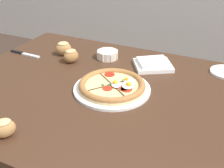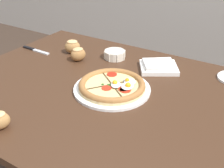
{
  "view_description": "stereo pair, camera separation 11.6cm",
  "coord_description": "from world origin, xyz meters",
  "px_view_note": "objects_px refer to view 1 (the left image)",
  "views": [
    {
      "loc": [
        0.4,
        -0.91,
        1.36
      ],
      "look_at": [
        -0.03,
        0.01,
        0.79
      ],
      "focal_mm": 45.0,
      "sensor_mm": 36.0,
      "label": 1
    },
    {
      "loc": [
        0.5,
        -0.85,
        1.36
      ],
      "look_at": [
        -0.03,
        0.01,
        0.79
      ],
      "focal_mm": 45.0,
      "sensor_mm": 36.0,
      "label": 2
    }
  ],
  "objects_px": {
    "pizza": "(112,86)",
    "bread_piece_near": "(71,56)",
    "dining_table": "(117,111)",
    "ramekin_bowl": "(107,54)",
    "bread_piece_mid": "(4,128)",
    "knife_main": "(25,54)",
    "napkin_folded": "(153,64)",
    "bread_piece_far": "(63,48)"
  },
  "relations": [
    {
      "from": "bread_piece_far",
      "to": "knife_main",
      "type": "xyz_separation_m",
      "value": [
        -0.2,
        -0.09,
        -0.03
      ]
    },
    {
      "from": "dining_table",
      "to": "knife_main",
      "type": "distance_m",
      "value": 0.64
    },
    {
      "from": "bread_piece_far",
      "to": "dining_table",
      "type": "bearing_deg",
      "value": -29.41
    },
    {
      "from": "napkin_folded",
      "to": "bread_piece_near",
      "type": "bearing_deg",
      "value": -162.59
    },
    {
      "from": "bread_piece_near",
      "to": "bread_piece_mid",
      "type": "relative_size",
      "value": 1.08
    },
    {
      "from": "pizza",
      "to": "bread_piece_mid",
      "type": "xyz_separation_m",
      "value": [
        -0.19,
        -0.42,
        0.01
      ]
    },
    {
      "from": "pizza",
      "to": "napkin_folded",
      "type": "bearing_deg",
      "value": 73.38
    },
    {
      "from": "dining_table",
      "to": "bread_piece_near",
      "type": "distance_m",
      "value": 0.4
    },
    {
      "from": "pizza",
      "to": "bread_piece_far",
      "type": "xyz_separation_m",
      "value": [
        -0.39,
        0.23,
        0.02
      ]
    },
    {
      "from": "dining_table",
      "to": "bread_piece_mid",
      "type": "bearing_deg",
      "value": -118.47
    },
    {
      "from": "pizza",
      "to": "bread_piece_near",
      "type": "xyz_separation_m",
      "value": [
        -0.31,
        0.16,
        0.02
      ]
    },
    {
      "from": "ramekin_bowl",
      "to": "bread_piece_near",
      "type": "bearing_deg",
      "value": -139.19
    },
    {
      "from": "napkin_folded",
      "to": "knife_main",
      "type": "bearing_deg",
      "value": -167.85
    },
    {
      "from": "ramekin_bowl",
      "to": "napkin_folded",
      "type": "xyz_separation_m",
      "value": [
        0.25,
        -0.0,
        -0.01
      ]
    },
    {
      "from": "dining_table",
      "to": "bread_piece_mid",
      "type": "distance_m",
      "value": 0.48
    },
    {
      "from": "bread_piece_near",
      "to": "dining_table",
      "type": "bearing_deg",
      "value": -27.59
    },
    {
      "from": "bread_piece_near",
      "to": "bread_piece_mid",
      "type": "distance_m",
      "value": 0.59
    },
    {
      "from": "ramekin_bowl",
      "to": "pizza",
      "type": "bearing_deg",
      "value": -60.4
    },
    {
      "from": "bread_piece_far",
      "to": "ramekin_bowl",
      "type": "bearing_deg",
      "value": 14.71
    },
    {
      "from": "dining_table",
      "to": "ramekin_bowl",
      "type": "relative_size",
      "value": 12.72
    },
    {
      "from": "bread_piece_near",
      "to": "bread_piece_far",
      "type": "relative_size",
      "value": 0.95
    },
    {
      "from": "bread_piece_near",
      "to": "knife_main",
      "type": "height_order",
      "value": "bread_piece_near"
    },
    {
      "from": "ramekin_bowl",
      "to": "napkin_folded",
      "type": "relative_size",
      "value": 0.51
    },
    {
      "from": "ramekin_bowl",
      "to": "bread_piece_far",
      "type": "height_order",
      "value": "bread_piece_far"
    },
    {
      "from": "ramekin_bowl",
      "to": "bread_piece_mid",
      "type": "height_order",
      "value": "bread_piece_mid"
    },
    {
      "from": "bread_piece_mid",
      "to": "knife_main",
      "type": "relative_size",
      "value": 0.48
    },
    {
      "from": "dining_table",
      "to": "bread_piece_far",
      "type": "distance_m",
      "value": 0.5
    },
    {
      "from": "bread_piece_near",
      "to": "bread_piece_mid",
      "type": "height_order",
      "value": "bread_piece_near"
    },
    {
      "from": "knife_main",
      "to": "ramekin_bowl",
      "type": "bearing_deg",
      "value": 20.7
    },
    {
      "from": "ramekin_bowl",
      "to": "bread_piece_far",
      "type": "distance_m",
      "value": 0.24
    },
    {
      "from": "bread_piece_mid",
      "to": "knife_main",
      "type": "xyz_separation_m",
      "value": [
        -0.4,
        0.56,
        -0.03
      ]
    },
    {
      "from": "bread_piece_near",
      "to": "knife_main",
      "type": "distance_m",
      "value": 0.29
    },
    {
      "from": "dining_table",
      "to": "pizza",
      "type": "xyz_separation_m",
      "value": [
        -0.03,
        0.01,
        0.11
      ]
    },
    {
      "from": "dining_table",
      "to": "knife_main",
      "type": "xyz_separation_m",
      "value": [
        -0.62,
        0.15,
        0.09
      ]
    },
    {
      "from": "napkin_folded",
      "to": "ramekin_bowl",
      "type": "bearing_deg",
      "value": 179.79
    },
    {
      "from": "bread_piece_mid",
      "to": "bread_piece_far",
      "type": "height_order",
      "value": "bread_piece_far"
    },
    {
      "from": "pizza",
      "to": "bread_piece_near",
      "type": "bearing_deg",
      "value": 151.95
    },
    {
      "from": "dining_table",
      "to": "bread_piece_far",
      "type": "height_order",
      "value": "bread_piece_far"
    },
    {
      "from": "ramekin_bowl",
      "to": "napkin_folded",
      "type": "bearing_deg",
      "value": -0.21
    },
    {
      "from": "dining_table",
      "to": "bread_piece_far",
      "type": "relative_size",
      "value": 14.16
    },
    {
      "from": "bread_piece_near",
      "to": "bread_piece_far",
      "type": "height_order",
      "value": "bread_piece_far"
    },
    {
      "from": "dining_table",
      "to": "knife_main",
      "type": "bearing_deg",
      "value": 166.11
    }
  ]
}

